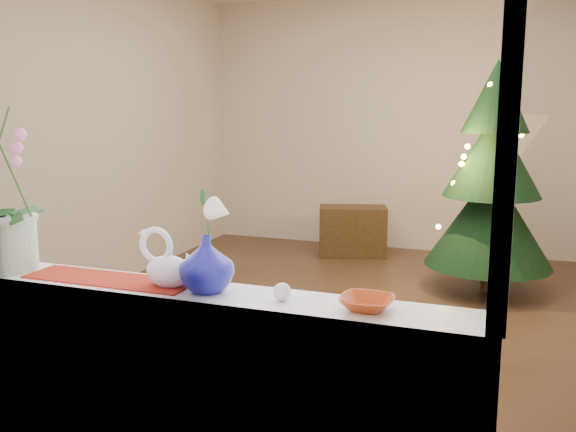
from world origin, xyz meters
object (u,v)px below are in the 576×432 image
at_px(orchid_pot, 2,181).
at_px(paperweight, 282,292).
at_px(xmas_tree, 492,178).
at_px(blue_vase, 206,259).
at_px(swan, 169,259).
at_px(side_table, 353,231).
at_px(amber_dish, 367,304).

relative_size(orchid_pot, paperweight, 11.53).
height_order(paperweight, xmas_tree, xmas_tree).
xyz_separation_m(blue_vase, paperweight, (0.30, -0.01, -0.09)).
bearing_deg(xmas_tree, swan, -105.62).
relative_size(orchid_pot, side_table, 1.08).
distance_m(paperweight, amber_dish, 0.30).
bearing_deg(swan, blue_vase, -8.79).
distance_m(swan, xmas_tree, 3.68).
relative_size(blue_vase, side_table, 0.35).
bearing_deg(side_table, paperweight, -95.37).
xyz_separation_m(swan, paperweight, (0.46, -0.01, -0.08)).
height_order(xmas_tree, side_table, xmas_tree).
xyz_separation_m(orchid_pot, blue_vase, (0.92, 0.01, -0.25)).
distance_m(blue_vase, amber_dish, 0.61).
height_order(blue_vase, amber_dish, blue_vase).
xyz_separation_m(blue_vase, side_table, (-0.57, 4.37, -0.78)).
bearing_deg(blue_vase, amber_dish, 0.09).
distance_m(swan, blue_vase, 0.16).
bearing_deg(blue_vase, orchid_pot, -179.33).
distance_m(xmas_tree, side_table, 1.77).
relative_size(blue_vase, amber_dish, 1.57).
bearing_deg(side_table, amber_dish, -91.57).
relative_size(swan, amber_dish, 1.62).
bearing_deg(blue_vase, side_table, 97.40).
xyz_separation_m(swan, blue_vase, (0.16, -0.00, 0.01)).
xyz_separation_m(orchid_pot, swan, (0.76, 0.01, -0.27)).
relative_size(swan, blue_vase, 1.04).
xyz_separation_m(orchid_pot, xmas_tree, (1.75, 3.56, -0.32)).
distance_m(swan, amber_dish, 0.77).
relative_size(amber_dish, xmas_tree, 0.08).
bearing_deg(orchid_pot, xmas_tree, 63.81).
bearing_deg(paperweight, swan, 178.62).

